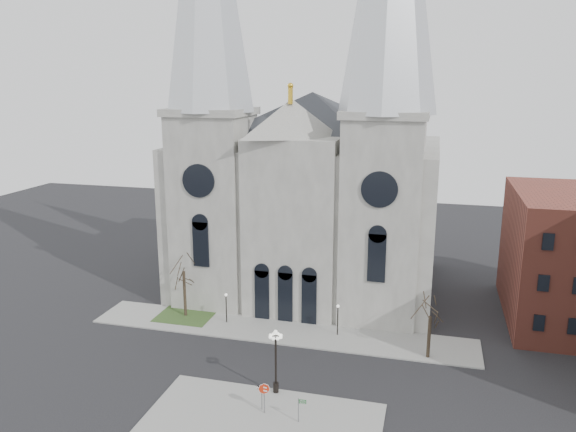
% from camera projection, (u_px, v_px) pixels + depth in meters
% --- Properties ---
extents(ground, '(160.00, 160.00, 0.00)m').
position_uv_depth(ground, '(245.00, 386.00, 47.79)').
color(ground, black).
rests_on(ground, ground).
extents(sidewalk_near, '(18.00, 10.00, 0.14)m').
position_uv_depth(sidewalk_near, '(261.00, 424.00, 42.33)').
color(sidewalk_near, gray).
rests_on(sidewalk_near, ground).
extents(sidewalk_far, '(40.00, 6.00, 0.14)m').
position_uv_depth(sidewalk_far, '(279.00, 331.00, 58.11)').
color(sidewalk_far, gray).
rests_on(sidewalk_far, ground).
extents(grass_patch, '(6.00, 5.00, 0.18)m').
position_uv_depth(grass_patch, '(186.00, 316.00, 61.77)').
color(grass_patch, '#2C4B20').
rests_on(grass_patch, ground).
extents(cathedral, '(33.00, 26.66, 54.00)m').
position_uv_depth(cathedral, '(306.00, 141.00, 64.93)').
color(cathedral, gray).
rests_on(cathedral, ground).
extents(tree_left, '(3.20, 3.20, 7.50)m').
position_uv_depth(tree_left, '(184.00, 268.00, 60.48)').
color(tree_left, black).
rests_on(tree_left, ground).
extents(tree_right, '(3.20, 3.20, 6.00)m').
position_uv_depth(tree_right, '(430.00, 314.00, 51.48)').
color(tree_right, black).
rests_on(tree_right, ground).
extents(ped_lamp_left, '(0.32, 0.32, 3.26)m').
position_uv_depth(ped_lamp_left, '(226.00, 303.00, 59.54)').
color(ped_lamp_left, black).
rests_on(ped_lamp_left, sidewalk_far).
extents(ped_lamp_right, '(0.32, 0.32, 3.26)m').
position_uv_depth(ped_lamp_right, '(338.00, 315.00, 56.56)').
color(ped_lamp_right, black).
rests_on(ped_lamp_right, sidewalk_far).
extents(stop_sign, '(0.91, 0.13, 2.54)m').
position_uv_depth(stop_sign, '(264.00, 392.00, 43.23)').
color(stop_sign, slate).
rests_on(stop_sign, sidewalk_near).
extents(globe_lamp, '(1.36, 1.36, 5.57)m').
position_uv_depth(globe_lamp, '(276.00, 353.00, 45.74)').
color(globe_lamp, black).
rests_on(globe_lamp, sidewalk_near).
extents(one_way_sign, '(0.87, 0.32, 2.07)m').
position_uv_depth(one_way_sign, '(262.00, 393.00, 43.77)').
color(one_way_sign, slate).
rests_on(one_way_sign, sidewalk_near).
extents(street_name_sign, '(0.64, 0.09, 1.99)m').
position_uv_depth(street_name_sign, '(300.00, 408.00, 42.18)').
color(street_name_sign, slate).
rests_on(street_name_sign, sidewalk_near).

